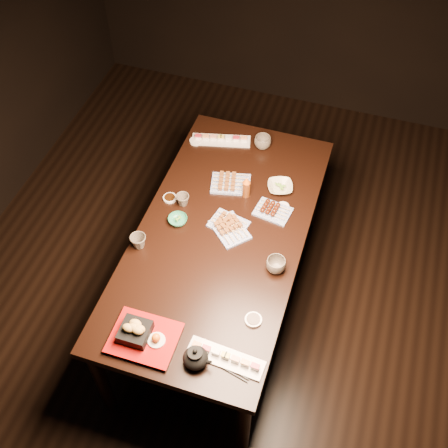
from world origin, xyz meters
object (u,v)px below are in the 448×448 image
at_px(teacup_mid_right, 276,265).
at_px(teacup_far_right, 263,142).
at_px(dining_table, 221,272).
at_px(yakitori_plate_right, 230,227).
at_px(sushi_platter_far, 221,138).
at_px(yakitori_plate_center, 229,222).
at_px(teacup_far_left, 183,200).
at_px(edamame_bowl_cream, 280,187).
at_px(teacup_near_left, 139,242).
at_px(teapot, 195,356).
at_px(sushi_platter_near, 226,357).
at_px(condiment_bottle, 246,187).
at_px(yakitori_plate_left, 231,181).
at_px(tempura_tray, 143,334).
at_px(edamame_bowl_green, 178,220).

distance_m(teacup_mid_right, teacup_far_right, 0.93).
bearing_deg(dining_table, yakitori_plate_right, 37.59).
height_order(sushi_platter_far, yakitori_plate_center, yakitori_plate_center).
bearing_deg(yakitori_plate_center, yakitori_plate_right, -51.11).
relative_size(yakitori_plate_center, teacup_far_left, 2.70).
relative_size(yakitori_plate_right, teacup_far_right, 2.12).
bearing_deg(edamame_bowl_cream, teacup_near_left, -134.05).
relative_size(teacup_far_left, teapot, 0.54).
xyz_separation_m(dining_table, yakitori_plate_center, (0.02, 0.07, 0.40)).
bearing_deg(yakitori_plate_right, sushi_platter_far, 155.27).
bearing_deg(sushi_platter_near, teacup_far_left, 125.94).
height_order(teapot, condiment_bottle, condiment_bottle).
bearing_deg(edamame_bowl_cream, yakitori_plate_center, -120.18).
bearing_deg(yakitori_plate_center, sushi_platter_near, -61.01).
bearing_deg(yakitori_plate_left, yakitori_plate_right, -86.34).
height_order(yakitori_plate_left, tempura_tray, tempura_tray).
distance_m(sushi_platter_far, condiment_bottle, 0.48).
bearing_deg(sushi_platter_far, teapot, 89.86).
xyz_separation_m(dining_table, teacup_far_right, (0.03, 0.73, 0.42)).
xyz_separation_m(sushi_platter_far, condiment_bottle, (0.28, -0.39, 0.05)).
bearing_deg(sushi_platter_near, teacup_mid_right, 84.30).
distance_m(sushi_platter_near, sushi_platter_far, 1.48).
xyz_separation_m(yakitori_plate_left, teacup_far_right, (0.09, 0.37, 0.01)).
distance_m(sushi_platter_far, teapot, 1.50).
xyz_separation_m(yakitori_plate_center, teacup_far_left, (-0.29, 0.07, 0.01)).
bearing_deg(sushi_platter_near, yakitori_plate_center, 110.43).
xyz_separation_m(tempura_tray, teacup_mid_right, (0.49, 0.58, -0.02)).
bearing_deg(yakitori_plate_left, sushi_platter_far, 103.64).
bearing_deg(teacup_near_left, edamame_bowl_cream, 45.95).
distance_m(yakitori_plate_left, tempura_tray, 1.09).
relative_size(yakitori_plate_right, teacup_near_left, 2.53).
distance_m(teacup_far_left, teacup_far_right, 0.67).
distance_m(edamame_bowl_green, tempura_tray, 0.74).
bearing_deg(yakitori_plate_left, teacup_far_left, -146.26).
distance_m(edamame_bowl_green, teacup_far_left, 0.14).
bearing_deg(teapot, sushi_platter_far, 108.95).
height_order(sushi_platter_far, teacup_near_left, teacup_near_left).
height_order(yakitori_plate_left, teacup_mid_right, teacup_mid_right).
bearing_deg(sushi_platter_far, condiment_bottle, 111.70).
bearing_deg(teapot, condiment_bottle, 99.32).
height_order(tempura_tray, condiment_bottle, condiment_bottle).
bearing_deg(teacup_far_right, tempura_tray, -96.97).
relative_size(yakitori_plate_left, tempura_tray, 0.72).
bearing_deg(teacup_mid_right, dining_table, 157.39).
bearing_deg(teacup_far_right, edamame_bowl_cream, -58.29).
xyz_separation_m(sushi_platter_far, edamame_bowl_cream, (0.46, -0.28, -0.00)).
xyz_separation_m(edamame_bowl_green, edamame_bowl_cream, (0.48, 0.42, 0.00)).
bearing_deg(tempura_tray, edamame_bowl_green, 98.03).
bearing_deg(sushi_platter_near, dining_table, 113.50).
distance_m(yakitori_plate_right, yakitori_plate_left, 0.35).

